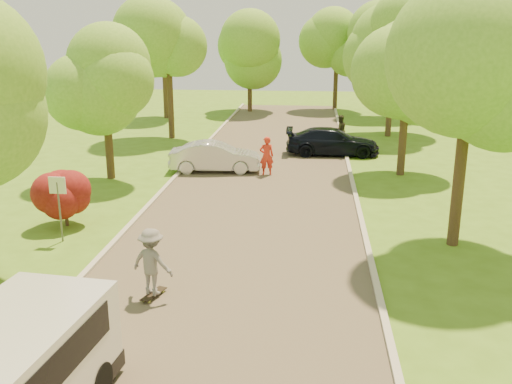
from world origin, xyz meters
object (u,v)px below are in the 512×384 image
at_px(street_sign, 58,195).
at_px(person_olive, 340,130).
at_px(dark_sedan, 332,142).
at_px(longboard, 154,294).
at_px(person_striped, 267,156).
at_px(silver_sedan, 215,157).
at_px(skateboarder, 152,262).

height_order(street_sign, person_olive, street_sign).
xyz_separation_m(street_sign, dark_sedan, (9.10, 14.07, -0.83)).
distance_m(longboard, person_striped, 13.10).
distance_m(silver_sedan, longboard, 13.40).
distance_m(silver_sedan, dark_sedan, 7.17).
bearing_deg(street_sign, person_olive, 60.20).
bearing_deg(person_striped, skateboarder, 68.42).
distance_m(skateboarder, person_striped, 13.07).
bearing_deg(silver_sedan, person_striped, -104.85).
height_order(longboard, skateboarder, skateboarder).
distance_m(silver_sedan, person_olive, 9.38).
distance_m(street_sign, longboard, 5.63).
distance_m(dark_sedan, skateboarder, 18.41).
relative_size(dark_sedan, longboard, 5.36).
bearing_deg(dark_sedan, street_sign, 146.00).
distance_m(longboard, person_olive, 21.15).
xyz_separation_m(street_sign, skateboarder, (4.05, -3.63, -0.57)).
relative_size(person_striped, person_olive, 1.03).
xyz_separation_m(skateboarder, person_striped, (1.85, 12.94, -0.08)).
relative_size(street_sign, person_striped, 1.19).
bearing_deg(silver_sedan, skateboarder, 177.74).
height_order(dark_sedan, skateboarder, skateboarder).
bearing_deg(skateboarder, silver_sedan, -68.90).
distance_m(street_sign, person_striped, 11.04).
height_order(street_sign, dark_sedan, street_sign).
height_order(person_striped, person_olive, person_striped).
relative_size(dark_sedan, skateboarder, 2.85).
relative_size(street_sign, silver_sedan, 0.50).
relative_size(skateboarder, person_striped, 0.96).
relative_size(silver_sedan, longboard, 4.63).
xyz_separation_m(dark_sedan, person_striped, (-3.20, -4.76, 0.19)).
height_order(street_sign, longboard, street_sign).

